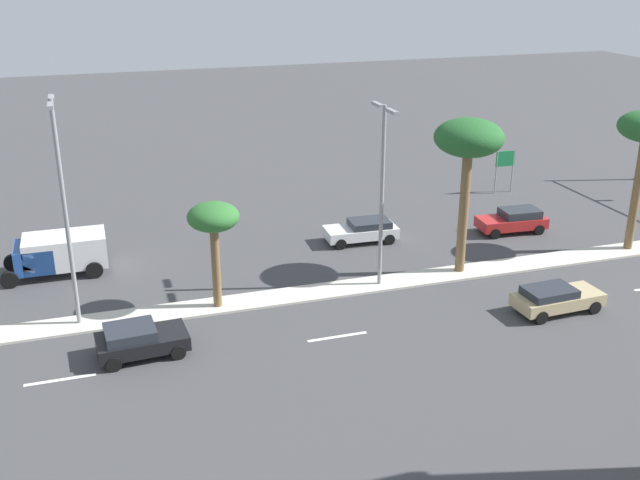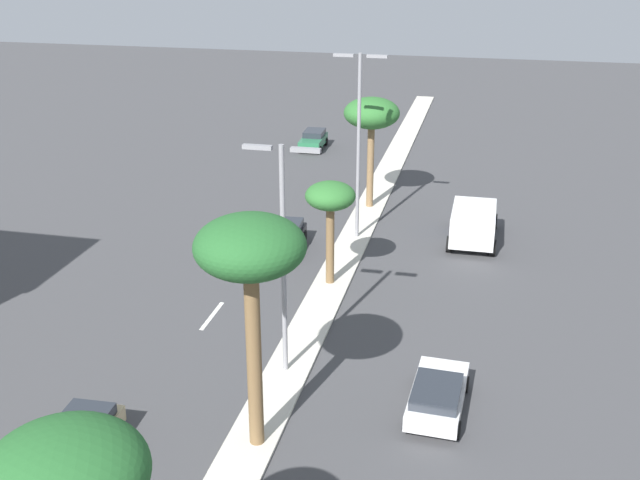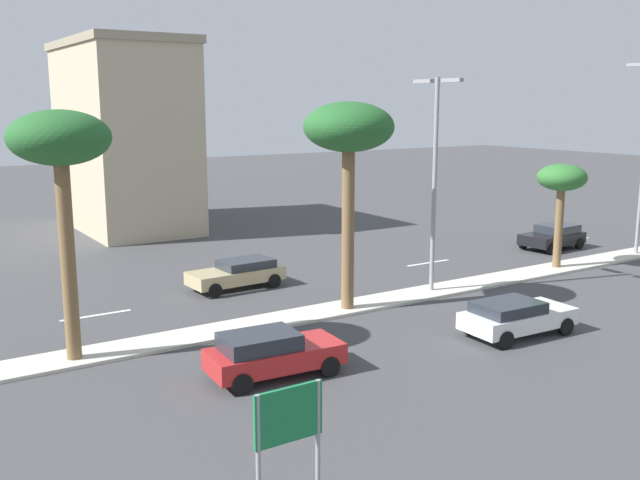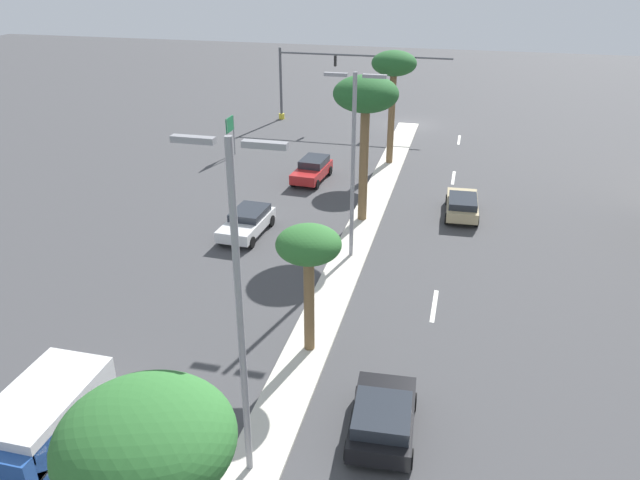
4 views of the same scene
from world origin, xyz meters
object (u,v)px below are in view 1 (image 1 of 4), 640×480
(palm_tree_left, at_px, (213,221))
(sedan_tan_center, at_px, (556,298))
(street_lamp_far, at_px, (63,198))
(sedan_white_trailing, at_px, (363,230))
(directional_road_sign, at_px, (505,163))
(box_truck, at_px, (57,252))
(sedan_black_front, at_px, (139,340))
(palm_tree_near, at_px, (469,142))
(street_lamp_left, at_px, (382,182))
(sedan_red_far, at_px, (513,220))

(palm_tree_left, height_order, sedan_tan_center, palm_tree_left)
(street_lamp_far, height_order, sedan_white_trailing, street_lamp_far)
(directional_road_sign, relative_size, box_truck, 0.57)
(street_lamp_far, distance_m, sedan_black_front, 7.02)
(palm_tree_left, bearing_deg, box_truck, 47.73)
(sedan_white_trailing, relative_size, sedan_black_front, 1.11)
(street_lamp_far, height_order, box_truck, street_lamp_far)
(palm_tree_left, height_order, sedan_white_trailing, palm_tree_left)
(palm_tree_near, xyz_separation_m, sedan_black_front, (-3.81, 17.25, -6.43))
(street_lamp_left, height_order, street_lamp_far, street_lamp_far)
(sedan_white_trailing, bearing_deg, street_lamp_far, 110.14)
(street_lamp_left, distance_m, sedan_black_front, 13.83)
(palm_tree_left, relative_size, sedan_black_front, 1.34)
(palm_tree_near, xyz_separation_m, sedan_white_trailing, (5.89, 3.35, -6.45))
(street_lamp_far, xyz_separation_m, sedan_red_far, (4.69, -25.78, -5.41))
(sedan_white_trailing, xyz_separation_m, sedan_black_front, (-9.70, 13.90, 0.02))
(directional_road_sign, xyz_separation_m, palm_tree_near, (-11.95, 9.74, 4.98))
(directional_road_sign, bearing_deg, box_truck, 100.30)
(palm_tree_left, xyz_separation_m, sedan_red_far, (4.88, -19.32, -3.72))
(street_lamp_left, xyz_separation_m, sedan_tan_center, (-5.36, -6.94, -4.89))
(directional_road_sign, bearing_deg, sedan_red_far, 153.56)
(directional_road_sign, relative_size, street_lamp_left, 0.33)
(street_lamp_far, height_order, sedan_tan_center, street_lamp_far)
(palm_tree_left, distance_m, street_lamp_far, 6.68)
(palm_tree_near, height_order, sedan_red_far, palm_tree_near)
(directional_road_sign, relative_size, sedan_tan_center, 0.70)
(directional_road_sign, relative_size, sedan_red_far, 0.71)
(sedan_red_far, xyz_separation_m, box_truck, (1.84, 26.71, 0.44))
(palm_tree_near, relative_size, palm_tree_left, 1.58)
(sedan_tan_center, bearing_deg, street_lamp_left, 52.29)
(palm_tree_near, bearing_deg, sedan_white_trailing, 29.65)
(palm_tree_near, xyz_separation_m, street_lamp_far, (-0.10, 19.70, -1.00))
(street_lamp_left, relative_size, box_truck, 1.72)
(sedan_white_trailing, xyz_separation_m, sedan_red_far, (-1.31, -9.43, 0.05))
(palm_tree_near, distance_m, sedan_black_front, 18.80)
(palm_tree_left, xyz_separation_m, sedan_white_trailing, (6.19, -9.88, -3.77))
(sedan_tan_center, bearing_deg, sedan_red_far, -21.00)
(street_lamp_far, bearing_deg, box_truck, 8.13)
(palm_tree_near, distance_m, sedan_tan_center, 8.85)
(box_truck, bearing_deg, sedan_white_trailing, -91.78)
(street_lamp_left, relative_size, street_lamp_far, 0.89)
(sedan_red_far, bearing_deg, directional_road_sign, -26.44)
(directional_road_sign, xyz_separation_m, palm_tree_left, (-12.24, 22.98, 2.30))
(palm_tree_near, distance_m, street_lamp_left, 5.04)
(palm_tree_near, distance_m, box_truck, 22.42)
(sedan_white_trailing, height_order, sedan_black_front, sedan_black_front)
(directional_road_sign, relative_size, sedan_white_trailing, 0.70)
(sedan_tan_center, distance_m, sedan_black_front, 19.49)
(sedan_white_trailing, xyz_separation_m, box_truck, (0.54, 17.28, 0.49))
(street_lamp_far, xyz_separation_m, box_truck, (6.53, 0.93, -4.97))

